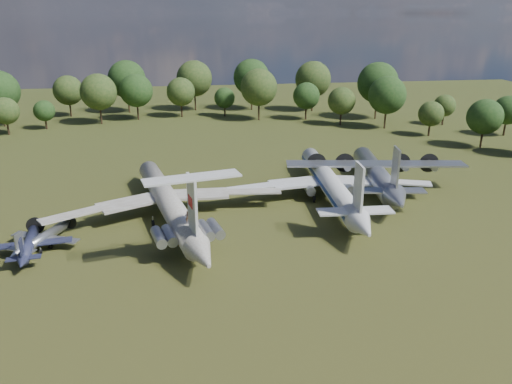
{
  "coord_description": "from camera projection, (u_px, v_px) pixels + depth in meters",
  "views": [
    {
      "loc": [
        -1.25,
        -70.73,
        29.49
      ],
      "look_at": [
        8.92,
        -3.21,
        5.0
      ],
      "focal_mm": 35.0,
      "sensor_mm": 36.0,
      "label": 1
    }
  ],
  "objects": [
    {
      "name": "small_prop_northwest",
      "position": [
        43.0,
        240.0,
        66.56
      ],
      "size": [
        14.29,
        16.09,
        1.95
      ],
      "primitive_type": null,
      "rotation": [
        0.0,
        0.0,
        -0.42
      ],
      "color": "#93969A",
      "rests_on": "ground"
    },
    {
      "name": "small_prop_west",
      "position": [
        29.0,
        247.0,
        64.5
      ],
      "size": [
        12.16,
        15.47,
        2.1
      ],
      "primitive_type": null,
      "rotation": [
        0.0,
        0.0,
        0.12
      ],
      "color": "black",
      "rests_on": "ground"
    },
    {
      "name": "tu104_jet",
      "position": [
        329.0,
        187.0,
        83.1
      ],
      "size": [
        36.84,
        47.64,
        4.58
      ],
      "primitive_type": null,
      "rotation": [
        0.0,
        0.0,
        -0.06
      ],
      "color": "silver",
      "rests_on": "ground"
    },
    {
      "name": "an12_transport",
      "position": [
        376.0,
        177.0,
        87.83
      ],
      "size": [
        36.42,
        39.5,
        4.62
      ],
      "primitive_type": null,
      "rotation": [
        0.0,
        0.0,
        -0.15
      ],
      "color": "gray",
      "rests_on": "ground"
    },
    {
      "name": "ground",
      "position": [
        195.0,
        219.0,
        75.97
      ],
      "size": [
        300.0,
        300.0,
        0.0
      ],
      "primitive_type": "plane",
      "color": "#243C14",
      "rests_on": "ground"
    },
    {
      "name": "person_on_il62",
      "position": [
        188.0,
        217.0,
        62.4
      ],
      "size": [
        0.65,
        0.46,
        1.68
      ],
      "primitive_type": "imported",
      "rotation": [
        0.0,
        0.0,
        3.04
      ],
      "color": "#885F45",
      "rests_on": "il62_airliner"
    },
    {
      "name": "il62_airliner",
      "position": [
        168.0,
        206.0,
        74.83
      ],
      "size": [
        45.46,
        53.74,
        4.62
      ],
      "primitive_type": null,
      "rotation": [
        0.0,
        0.0,
        0.22
      ],
      "color": "#BABAB5",
      "rests_on": "ground"
    }
  ]
}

